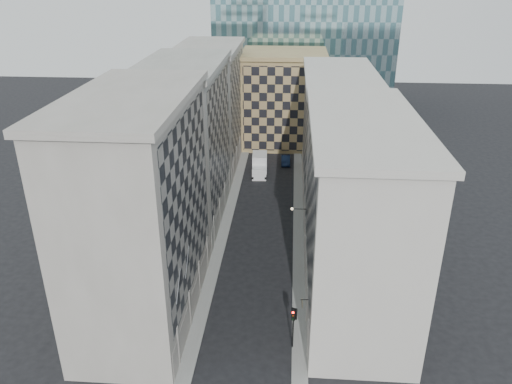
% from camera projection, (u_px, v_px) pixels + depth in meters
% --- Properties ---
extents(sidewalk_west, '(1.50, 100.00, 0.15)m').
position_uv_depth(sidewalk_west, '(225.00, 226.00, 71.55)').
color(sidewalk_west, gray).
rests_on(sidewalk_west, ground).
extents(sidewalk_east, '(1.50, 100.00, 0.15)m').
position_uv_depth(sidewalk_east, '(298.00, 229.00, 70.85)').
color(sidewalk_east, gray).
rests_on(sidewalk_east, ground).
extents(bldg_left_a, '(10.80, 22.80, 23.70)m').
position_uv_depth(bldg_left_a, '(142.00, 211.00, 49.81)').
color(bldg_left_a, gray).
rests_on(bldg_left_a, ground).
extents(bldg_left_b, '(10.80, 22.80, 22.70)m').
position_uv_depth(bldg_left_b, '(186.00, 144.00, 69.98)').
color(bldg_left_b, gray).
rests_on(bldg_left_b, ground).
extents(bldg_left_c, '(10.80, 22.80, 21.70)m').
position_uv_depth(bldg_left_c, '(211.00, 107.00, 90.14)').
color(bldg_left_c, gray).
rests_on(bldg_left_c, ground).
extents(bldg_right_a, '(10.80, 26.80, 20.70)m').
position_uv_depth(bldg_right_a, '(356.00, 214.00, 52.61)').
color(bldg_right_a, '#B9B2A9').
rests_on(bldg_right_a, ground).
extents(bldg_right_b, '(10.80, 28.80, 19.70)m').
position_uv_depth(bldg_right_b, '(337.00, 138.00, 77.30)').
color(bldg_right_b, '#B9B2A9').
rests_on(bldg_right_b, ground).
extents(tan_block, '(16.80, 14.80, 18.80)m').
position_uv_depth(tan_block, '(283.00, 99.00, 101.56)').
color(tan_block, '#A28055').
rests_on(tan_block, ground).
extents(church_tower, '(7.20, 7.20, 51.50)m').
position_uv_depth(church_tower, '(277.00, 2.00, 107.22)').
color(church_tower, '#292420').
rests_on(church_tower, ground).
extents(flagpoles_left, '(0.10, 6.33, 2.33)m').
position_uv_depth(flagpoles_left, '(183.00, 274.00, 46.53)').
color(flagpoles_left, gray).
rests_on(flagpoles_left, ground).
extents(bracket_lamp, '(1.98, 0.36, 0.36)m').
position_uv_depth(bracket_lamp, '(293.00, 209.00, 62.92)').
color(bracket_lamp, black).
rests_on(bracket_lamp, ground).
extents(traffic_light, '(0.55, 0.55, 4.52)m').
position_uv_depth(traffic_light, '(293.00, 320.00, 47.54)').
color(traffic_light, black).
rests_on(traffic_light, sidewalk_east).
extents(box_truck, '(2.83, 6.42, 3.47)m').
position_uv_depth(box_truck, '(260.00, 166.00, 89.20)').
color(box_truck, white).
rests_on(box_truck, ground).
extents(dark_car, '(1.73, 4.76, 1.56)m').
position_uv_depth(dark_car, '(286.00, 160.00, 93.89)').
color(dark_car, '#0F1B37').
rests_on(dark_car, ground).
extents(shop_sign, '(0.84, 0.73, 0.81)m').
position_uv_depth(shop_sign, '(302.00, 303.00, 49.26)').
color(shop_sign, black).
rests_on(shop_sign, ground).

